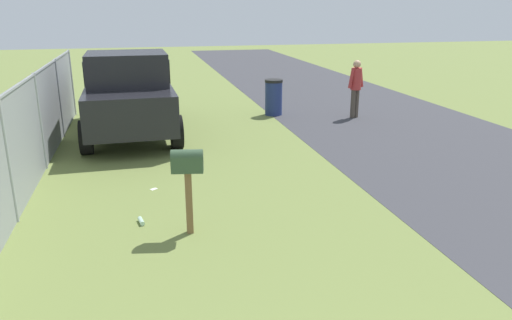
% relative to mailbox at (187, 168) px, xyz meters
% --- Properties ---
extents(mailbox, '(0.27, 0.47, 1.25)m').
position_rel_mailbox_xyz_m(mailbox, '(0.00, 0.00, 0.00)').
color(mailbox, brown).
rests_on(mailbox, ground).
extents(pickup_truck, '(5.07, 2.33, 2.09)m').
position_rel_mailbox_xyz_m(pickup_truck, '(5.96, 0.85, 0.12)').
color(pickup_truck, black).
rests_on(pickup_truck, ground).
extents(trash_bin, '(0.53, 0.53, 1.06)m').
position_rel_mailbox_xyz_m(trash_bin, '(7.44, -3.28, -0.45)').
color(trash_bin, navy).
rests_on(trash_bin, ground).
extents(pedestrian, '(0.30, 0.54, 1.66)m').
position_rel_mailbox_xyz_m(pedestrian, '(6.53, -5.47, -0.02)').
color(pedestrian, '#4C4238').
rests_on(pedestrian, ground).
extents(fence_section, '(15.77, 0.07, 1.91)m').
position_rel_mailbox_xyz_m(fence_section, '(0.98, 2.52, 0.04)').
color(fence_section, '#9EA3A8').
rests_on(fence_section, ground).
extents(litter_bottle_near_hydrant, '(0.23, 0.11, 0.07)m').
position_rel_mailbox_xyz_m(litter_bottle_near_hydrant, '(0.48, 0.69, -0.95)').
color(litter_bottle_near_hydrant, '#B2D8BF').
rests_on(litter_bottle_near_hydrant, ground).
extents(litter_wrapper_far_scatter, '(0.14, 0.15, 0.01)m').
position_rel_mailbox_xyz_m(litter_wrapper_far_scatter, '(1.90, 0.45, -0.98)').
color(litter_wrapper_far_scatter, silver).
rests_on(litter_wrapper_far_scatter, ground).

